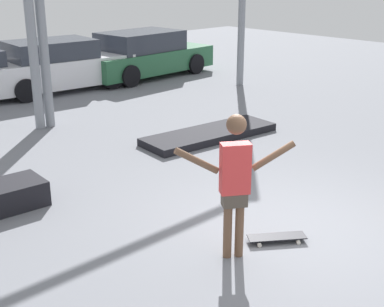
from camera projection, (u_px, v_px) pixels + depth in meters
The scene contains 6 objects.
ground_plane at pixel (296, 231), 7.09m from camera, with size 36.00×36.00×0.00m, color slate.
skateboarder at pixel (235, 177), 6.14m from camera, with size 1.24×0.84×1.78m.
skateboard at pixel (277, 237), 6.80m from camera, with size 0.73×0.60×0.08m.
manual_pad at pixel (210, 134), 10.90m from camera, with size 2.90×0.93×0.15m, color black.
parked_car_white at pixel (56, 66), 14.87m from camera, with size 4.25×2.10×1.41m.
parked_car_green at pixel (144, 55), 16.75m from camera, with size 4.58×2.14×1.42m.
Camera 1 is at (-5.36, -3.66, 3.32)m, focal length 50.00 mm.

